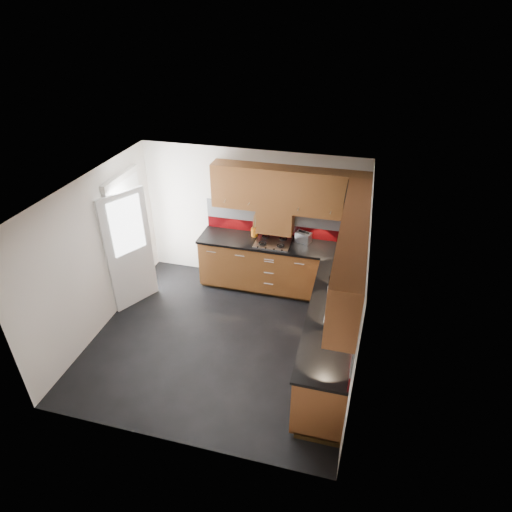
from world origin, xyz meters
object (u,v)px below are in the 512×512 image
(utensil_pot, at_px, (254,231))
(toaster, at_px, (303,237))
(food_processor, at_px, (335,285))
(gas_hob, at_px, (273,242))

(utensil_pot, xyz_separation_m, toaster, (0.84, 0.00, -0.01))
(utensil_pot, xyz_separation_m, food_processor, (1.48, -1.33, 0.04))
(utensil_pot, height_order, food_processor, utensil_pot)
(food_processor, bearing_deg, utensil_pot, 138.08)
(utensil_pot, height_order, toaster, utensil_pot)
(gas_hob, distance_m, toaster, 0.52)
(toaster, xyz_separation_m, food_processor, (0.64, -1.34, 0.05))
(gas_hob, distance_m, food_processor, 1.62)
(gas_hob, relative_size, toaster, 2.06)
(gas_hob, bearing_deg, toaster, 19.24)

